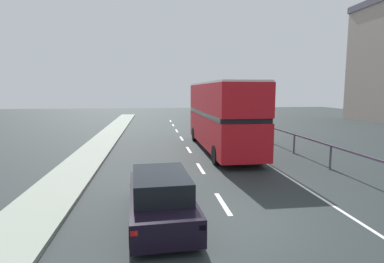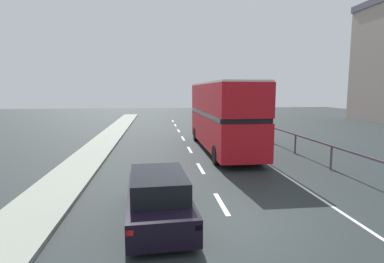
# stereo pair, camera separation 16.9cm
# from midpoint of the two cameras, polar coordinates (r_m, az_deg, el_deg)

# --- Properties ---
(ground_plane) EXTENTS (74.10, 120.00, 0.10)m
(ground_plane) POSITION_cam_midpoint_polar(r_m,az_deg,el_deg) (9.42, 7.73, -16.14)
(ground_plane) COLOR #242B2B
(near_sidewalk_kerb) EXTENTS (2.00, 80.00, 0.14)m
(near_sidewalk_kerb) POSITION_cam_midpoint_polar(r_m,az_deg,el_deg) (9.80, -28.84, -15.31)
(near_sidewalk_kerb) COLOR gray
(near_sidewalk_kerb) RESTS_ON ground
(lane_paint_markings) EXTENTS (3.65, 46.00, 0.01)m
(lane_paint_markings) POSITION_cam_midpoint_polar(r_m,az_deg,el_deg) (18.13, 7.53, -4.42)
(lane_paint_markings) COLOR silver
(lane_paint_markings) RESTS_ON ground
(bridge_side_railing) EXTENTS (0.10, 42.00, 1.18)m
(bridge_side_railing) POSITION_cam_midpoint_polar(r_m,az_deg,el_deg) (19.42, 18.59, -1.10)
(bridge_side_railing) COLOR #51445B
(bridge_side_railing) RESTS_ON ground
(double_decker_bus_red) EXTENTS (2.60, 10.68, 4.20)m
(double_decker_bus_red) POSITION_cam_midpoint_polar(r_m,az_deg,el_deg) (19.42, 5.82, 3.10)
(double_decker_bus_red) COLOR #B6121B
(double_decker_bus_red) RESTS_ON ground
(hatchback_car_near) EXTENTS (1.96, 4.60, 1.44)m
(hatchback_car_near) POSITION_cam_midpoint_polar(r_m,az_deg,el_deg) (9.17, -5.66, -11.84)
(hatchback_car_near) COLOR black
(hatchback_car_near) RESTS_ON ground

